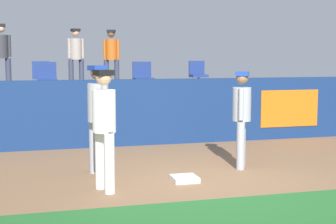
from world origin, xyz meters
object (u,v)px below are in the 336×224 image
at_px(player_runner_visitor, 242,112).
at_px(player_coach_visitor, 98,112).
at_px(spectator_hooded, 76,54).
at_px(player_fielder_home, 104,122).
at_px(seat_front_left, 47,77).
at_px(seat_front_center, 143,76).
at_px(first_base, 184,179).
at_px(seat_back_right, 198,73).
at_px(spectator_capped, 111,55).
at_px(spectator_casual, 1,52).
at_px(seat_back_left, 41,75).

height_order(player_runner_visitor, player_coach_visitor, player_coach_visitor).
bearing_deg(player_runner_visitor, spectator_hooded, -135.26).
distance_m(player_fielder_home, seat_front_left, 5.17).
bearing_deg(player_runner_visitor, player_coach_visitor, -65.90).
xyz_separation_m(player_coach_visitor, seat_front_center, (1.65, 4.06, 0.42)).
bearing_deg(first_base, seat_back_right, 69.77).
bearing_deg(player_fielder_home, spectator_capped, 153.29).
xyz_separation_m(player_coach_visitor, spectator_capped, (1.28, 6.78, 0.96)).
relative_size(spectator_capped, spectator_casual, 0.94).
distance_m(first_base, player_coach_visitor, 1.80).
bearing_deg(spectator_capped, player_fielder_home, 97.15).
height_order(seat_back_left, seat_front_center, same).
bearing_deg(seat_front_left, player_fielder_home, -82.67).
xyz_separation_m(player_runner_visitor, spectator_capped, (-1.24, 6.90, 1.03)).
bearing_deg(spectator_capped, seat_back_left, 40.52).
relative_size(first_base, spectator_hooded, 0.22).
bearing_deg(seat_back_right, seat_front_left, -157.81).
distance_m(player_runner_visitor, seat_front_center, 4.30).
bearing_deg(seat_back_right, spectator_casual, 173.50).
xyz_separation_m(player_runner_visitor, spectator_hooded, (-2.27, 7.07, 1.05)).
height_order(seat_front_left, spectator_capped, spectator_capped).
distance_m(player_coach_visitor, seat_back_left, 5.93).
height_order(seat_back_right, spectator_casual, spectator_casual).
relative_size(player_fielder_home, spectator_casual, 0.95).
height_order(spectator_capped, spectator_casual, spectator_casual).
distance_m(seat_back_right, spectator_hooded, 3.68).
distance_m(seat_front_center, spectator_capped, 2.79).
relative_size(first_base, player_fielder_home, 0.22).
xyz_separation_m(first_base, seat_back_right, (2.46, 6.67, 1.44)).
bearing_deg(player_fielder_home, seat_back_right, 134.36).
xyz_separation_m(player_coach_visitor, seat_back_right, (3.71, 5.86, 0.42)).
bearing_deg(spectator_casual, seat_back_right, 168.31).
bearing_deg(seat_front_center, spectator_capped, 97.75).
distance_m(player_runner_visitor, spectator_casual, 8.00).
bearing_deg(seat_front_center, spectator_hooded, 115.93).
distance_m(player_fielder_home, seat_front_center, 5.40).
height_order(seat_back_right, seat_back_left, same).
relative_size(seat_front_left, seat_back_left, 1.00).
xyz_separation_m(seat_front_center, spectator_capped, (-0.37, 2.72, 0.55)).
bearing_deg(spectator_hooded, player_coach_visitor, 76.35).
xyz_separation_m(player_runner_visitor, player_coach_visitor, (-2.51, 0.12, 0.07)).
height_order(first_base, spectator_casual, spectator_casual).
bearing_deg(player_fielder_home, spectator_hooded, 160.83).
distance_m(player_runner_visitor, spectator_capped, 7.09).
xyz_separation_m(seat_front_left, spectator_hooded, (0.95, 2.89, 0.56)).
height_order(player_coach_visitor, seat_back_right, seat_back_right).
bearing_deg(player_runner_visitor, spectator_capped, -142.91).
height_order(player_runner_visitor, spectator_hooded, spectator_hooded).
height_order(seat_front_center, spectator_capped, spectator_capped).
relative_size(seat_back_right, spectator_hooded, 0.47).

